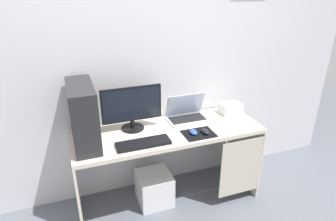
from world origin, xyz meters
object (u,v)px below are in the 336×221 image
(pc_tower, at_px, (83,115))
(projector, at_px, (230,108))
(laptop, at_px, (187,114))
(subwoofer, at_px, (154,188))
(mouse_left, at_px, (193,132))
(keyboard, at_px, (143,143))
(mouse_right, at_px, (205,131))
(monitor, at_px, (132,108))

(pc_tower, height_order, projector, pc_tower)
(laptop, xyz_separation_m, subwoofer, (-0.36, -0.14, -0.62))
(pc_tower, height_order, mouse_left, pc_tower)
(laptop, xyz_separation_m, projector, (0.45, -0.01, -0.00))
(mouse_left, bearing_deg, pc_tower, 168.97)
(pc_tower, bearing_deg, keyboard, -24.18)
(mouse_left, relative_size, subwoofer, 0.32)
(mouse_right, bearing_deg, pc_tower, 168.59)
(projector, distance_m, mouse_left, 0.58)
(projector, bearing_deg, monitor, -179.50)
(pc_tower, xyz_separation_m, laptop, (0.90, 0.12, -0.19))
(projector, bearing_deg, laptop, 178.80)
(mouse_right, xyz_separation_m, subwoofer, (-0.40, 0.17, -0.60))
(pc_tower, distance_m, projector, 1.37)
(mouse_right, relative_size, subwoofer, 0.32)
(pc_tower, relative_size, subwoofer, 1.68)
(pc_tower, distance_m, mouse_right, 0.98)
(monitor, distance_m, projector, 0.97)
(subwoofer, bearing_deg, monitor, 139.56)
(keyboard, bearing_deg, subwoofer, 51.58)
(mouse_right, bearing_deg, keyboard, 179.45)
(projector, relative_size, mouse_right, 2.08)
(keyboard, height_order, mouse_left, mouse_left)
(pc_tower, height_order, keyboard, pc_tower)
(monitor, bearing_deg, projector, 0.50)
(subwoofer, bearing_deg, projector, 9.05)
(pc_tower, distance_m, keyboard, 0.50)
(laptop, xyz_separation_m, mouse_right, (0.03, -0.31, -0.03))
(monitor, relative_size, mouse_right, 5.24)
(projector, xyz_separation_m, keyboard, (-0.94, -0.29, -0.04))
(keyboard, relative_size, mouse_right, 4.38)
(pc_tower, bearing_deg, projector, 4.58)
(laptop, bearing_deg, keyboard, -148.64)
(laptop, xyz_separation_m, mouse_left, (-0.06, -0.28, -0.03))
(projector, xyz_separation_m, mouse_left, (-0.51, -0.27, -0.03))
(projector, height_order, subwoofer, projector)
(laptop, bearing_deg, subwoofer, -159.19)
(keyboard, xyz_separation_m, subwoofer, (0.13, 0.16, -0.59))
(mouse_left, bearing_deg, projector, 27.98)
(keyboard, bearing_deg, mouse_left, 2.67)
(pc_tower, bearing_deg, subwoofer, -2.27)
(monitor, relative_size, projector, 2.51)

